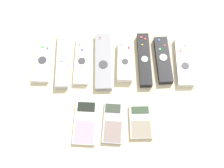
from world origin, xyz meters
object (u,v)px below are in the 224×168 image
at_px(remote_6, 162,60).
at_px(calculator_0, 84,122).
at_px(remote_0, 42,59).
at_px(remote_3, 102,61).
at_px(remote_1, 62,60).
at_px(remote_7, 183,62).
at_px(remote_5, 143,60).
at_px(calculator_1, 112,123).
at_px(calculator_2, 139,122).
at_px(remote_4, 124,61).
at_px(remote_2, 81,60).

bearing_deg(remote_6, calculator_0, -143.13).
distance_m(remote_0, remote_3, 0.21).
relative_size(remote_1, remote_7, 1.17).
height_order(remote_5, calculator_1, remote_5).
height_order(remote_1, calculator_1, remote_1).
distance_m(remote_1, calculator_0, 0.24).
height_order(remote_3, calculator_2, remote_3).
distance_m(remote_1, remote_7, 0.43).
height_order(remote_7, calculator_0, remote_7).
distance_m(remote_5, calculator_2, 0.23).
distance_m(remote_3, remote_7, 0.29).
bearing_deg(calculator_2, remote_7, 52.19).
xyz_separation_m(remote_1, remote_4, (0.22, -0.00, 0.00)).
distance_m(remote_2, remote_3, 0.08).
bearing_deg(remote_5, calculator_1, -117.46).
relative_size(remote_0, calculator_1, 1.28).
height_order(remote_3, remote_5, remote_5).
distance_m(remote_3, calculator_2, 0.25).
distance_m(remote_0, remote_7, 0.50).
height_order(remote_7, calculator_1, remote_7).
bearing_deg(remote_7, calculator_0, -146.69).
bearing_deg(remote_1, remote_6, -1.18).
height_order(remote_6, calculator_1, remote_6).
relative_size(remote_3, remote_5, 1.07).
relative_size(remote_4, calculator_1, 1.09).
relative_size(remote_7, calculator_0, 1.21).
distance_m(remote_5, calculator_1, 0.25).
distance_m(remote_5, calculator_0, 0.30).
bearing_deg(remote_0, remote_7, 0.34).
bearing_deg(calculator_1, calculator_0, -177.26).
bearing_deg(calculator_1, remote_7, 45.15).
relative_size(remote_0, remote_3, 0.83).
xyz_separation_m(remote_2, calculator_0, (0.02, -0.23, -0.00)).
bearing_deg(calculator_1, remote_2, 119.43).
relative_size(remote_2, calculator_1, 1.32).
bearing_deg(remote_2, calculator_0, -84.00).
xyz_separation_m(remote_1, calculator_2, (0.27, -0.22, -0.01)).
xyz_separation_m(remote_4, remote_7, (0.21, 0.00, -0.00)).
relative_size(remote_2, remote_5, 0.91).
height_order(remote_1, remote_6, remote_1).
relative_size(calculator_1, calculator_2, 1.23).
xyz_separation_m(calculator_0, calculator_1, (0.09, -0.00, 0.00)).
height_order(remote_0, remote_1, remote_1).
bearing_deg(remote_7, calculator_1, -138.03).
xyz_separation_m(remote_3, remote_5, (0.15, 0.01, 0.00)).
bearing_deg(remote_6, remote_1, 176.67).
xyz_separation_m(remote_0, remote_2, (0.14, -0.00, 0.00)).
relative_size(remote_3, calculator_0, 1.45).
xyz_separation_m(remote_4, remote_5, (0.07, 0.01, -0.00)).
height_order(remote_4, remote_6, remote_4).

